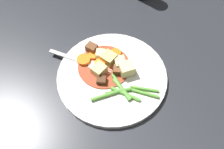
{
  "coord_description": "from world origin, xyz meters",
  "views": [
    {
      "loc": [
        -0.28,
        0.15,
        0.5
      ],
      "look_at": [
        0.0,
        0.0,
        0.01
      ],
      "focal_mm": 37.69,
      "sensor_mm": 36.0,
      "label": 1
    }
  ],
  "objects_px": {
    "carrot_slice_1": "(84,60)",
    "meat_chunk_0": "(118,71)",
    "fork": "(82,61)",
    "carrot_slice_2": "(93,56)",
    "potato_chunk_1": "(120,63)",
    "meat_chunk_2": "(92,48)",
    "potato_chunk_0": "(127,69)",
    "carrot_slice_3": "(116,53)",
    "carrot_slice_0": "(100,64)",
    "potato_chunk_2": "(101,54)",
    "potato_chunk_4": "(109,59)",
    "potato_chunk_3": "(99,70)",
    "dinner_plate": "(112,76)",
    "meat_chunk_1": "(101,80)"
  },
  "relations": [
    {
      "from": "carrot_slice_3",
      "to": "meat_chunk_1",
      "type": "relative_size",
      "value": 1.29
    },
    {
      "from": "carrot_slice_2",
      "to": "potato_chunk_4",
      "type": "distance_m",
      "value": 0.04
    },
    {
      "from": "carrot_slice_3",
      "to": "potato_chunk_4",
      "type": "distance_m",
      "value": 0.03
    },
    {
      "from": "carrot_slice_1",
      "to": "meat_chunk_0",
      "type": "relative_size",
      "value": 1.51
    },
    {
      "from": "carrot_slice_1",
      "to": "meat_chunk_0",
      "type": "distance_m",
      "value": 0.09
    },
    {
      "from": "potato_chunk_0",
      "to": "meat_chunk_2",
      "type": "distance_m",
      "value": 0.11
    },
    {
      "from": "meat_chunk_0",
      "to": "fork",
      "type": "distance_m",
      "value": 0.1
    },
    {
      "from": "carrot_slice_0",
      "to": "fork",
      "type": "bearing_deg",
      "value": 45.61
    },
    {
      "from": "carrot_slice_0",
      "to": "potato_chunk_1",
      "type": "bearing_deg",
      "value": -117.55
    },
    {
      "from": "potato_chunk_1",
      "to": "meat_chunk_0",
      "type": "bearing_deg",
      "value": 138.57
    },
    {
      "from": "dinner_plate",
      "to": "meat_chunk_1",
      "type": "relative_size",
      "value": 12.42
    },
    {
      "from": "potato_chunk_2",
      "to": "potato_chunk_3",
      "type": "relative_size",
      "value": 0.74
    },
    {
      "from": "potato_chunk_3",
      "to": "carrot_slice_1",
      "type": "bearing_deg",
      "value": 20.31
    },
    {
      "from": "potato_chunk_4",
      "to": "potato_chunk_3",
      "type": "bearing_deg",
      "value": 116.77
    },
    {
      "from": "potato_chunk_1",
      "to": "potato_chunk_0",
      "type": "bearing_deg",
      "value": -171.98
    },
    {
      "from": "carrot_slice_2",
      "to": "fork",
      "type": "bearing_deg",
      "value": 93.01
    },
    {
      "from": "fork",
      "to": "potato_chunk_4",
      "type": "bearing_deg",
      "value": -118.42
    },
    {
      "from": "potato_chunk_2",
      "to": "potato_chunk_4",
      "type": "height_order",
      "value": "potato_chunk_4"
    },
    {
      "from": "dinner_plate",
      "to": "potato_chunk_3",
      "type": "distance_m",
      "value": 0.04
    },
    {
      "from": "meat_chunk_1",
      "to": "fork",
      "type": "height_order",
      "value": "meat_chunk_1"
    },
    {
      "from": "fork",
      "to": "meat_chunk_2",
      "type": "bearing_deg",
      "value": -61.96
    },
    {
      "from": "meat_chunk_2",
      "to": "dinner_plate",
      "type": "bearing_deg",
      "value": -173.31
    },
    {
      "from": "potato_chunk_3",
      "to": "fork",
      "type": "bearing_deg",
      "value": 24.44
    },
    {
      "from": "carrot_slice_1",
      "to": "fork",
      "type": "xyz_separation_m",
      "value": [
        0.0,
        0.0,
        -0.0
      ]
    },
    {
      "from": "carrot_slice_3",
      "to": "potato_chunk_3",
      "type": "relative_size",
      "value": 0.9
    },
    {
      "from": "meat_chunk_2",
      "to": "potato_chunk_0",
      "type": "bearing_deg",
      "value": -156.53
    },
    {
      "from": "carrot_slice_1",
      "to": "carrot_slice_2",
      "type": "height_order",
      "value": "carrot_slice_1"
    },
    {
      "from": "potato_chunk_1",
      "to": "potato_chunk_2",
      "type": "xyz_separation_m",
      "value": [
        0.05,
        0.03,
        -0.0
      ]
    },
    {
      "from": "carrot_slice_1",
      "to": "potato_chunk_1",
      "type": "height_order",
      "value": "potato_chunk_1"
    },
    {
      "from": "potato_chunk_4",
      "to": "meat_chunk_0",
      "type": "bearing_deg",
      "value": -176.9
    },
    {
      "from": "potato_chunk_0",
      "to": "potato_chunk_2",
      "type": "distance_m",
      "value": 0.08
    },
    {
      "from": "meat_chunk_0",
      "to": "meat_chunk_1",
      "type": "bearing_deg",
      "value": 93.33
    },
    {
      "from": "dinner_plate",
      "to": "meat_chunk_1",
      "type": "xyz_separation_m",
      "value": [
        -0.01,
        0.03,
        0.01
      ]
    },
    {
      "from": "potato_chunk_1",
      "to": "meat_chunk_2",
      "type": "xyz_separation_m",
      "value": [
        0.08,
        0.04,
        -0.0
      ]
    },
    {
      "from": "carrot_slice_0",
      "to": "potato_chunk_2",
      "type": "distance_m",
      "value": 0.03
    },
    {
      "from": "carrot_slice_3",
      "to": "meat_chunk_1",
      "type": "xyz_separation_m",
      "value": [
        -0.06,
        0.07,
        0.0
      ]
    },
    {
      "from": "carrot_slice_1",
      "to": "fork",
      "type": "distance_m",
      "value": 0.01
    },
    {
      "from": "potato_chunk_0",
      "to": "carrot_slice_2",
      "type": "bearing_deg",
      "value": 30.59
    },
    {
      "from": "meat_chunk_0",
      "to": "potato_chunk_1",
      "type": "bearing_deg",
      "value": -41.43
    },
    {
      "from": "carrot_slice_0",
      "to": "potato_chunk_2",
      "type": "bearing_deg",
      "value": -35.84
    },
    {
      "from": "carrot_slice_2",
      "to": "potato_chunk_3",
      "type": "distance_m",
      "value": 0.05
    },
    {
      "from": "carrot_slice_0",
      "to": "potato_chunk_3",
      "type": "bearing_deg",
      "value": 149.28
    },
    {
      "from": "potato_chunk_3",
      "to": "meat_chunk_0",
      "type": "distance_m",
      "value": 0.05
    },
    {
      "from": "carrot_slice_3",
      "to": "fork",
      "type": "distance_m",
      "value": 0.09
    },
    {
      "from": "carrot_slice_1",
      "to": "meat_chunk_0",
      "type": "height_order",
      "value": "meat_chunk_0"
    },
    {
      "from": "carrot_slice_1",
      "to": "meat_chunk_2",
      "type": "height_order",
      "value": "meat_chunk_2"
    },
    {
      "from": "carrot_slice_1",
      "to": "carrot_slice_3",
      "type": "bearing_deg",
      "value": -104.08
    },
    {
      "from": "potato_chunk_1",
      "to": "fork",
      "type": "distance_m",
      "value": 0.1
    },
    {
      "from": "meat_chunk_2",
      "to": "carrot_slice_3",
      "type": "bearing_deg",
      "value": -130.46
    },
    {
      "from": "carrot_slice_2",
      "to": "potato_chunk_3",
      "type": "bearing_deg",
      "value": 169.95
    }
  ]
}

